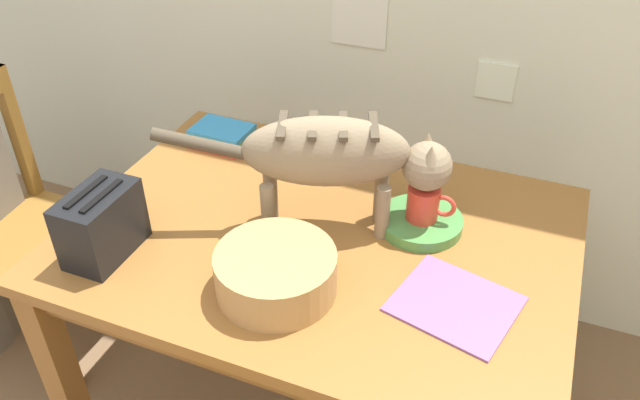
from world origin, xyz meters
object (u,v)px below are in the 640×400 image
(coffee_mug, at_px, (424,203))
(toaster, at_px, (101,224))
(book_stack, at_px, (221,136))
(magazine, at_px, (455,304))
(wicker_basket, at_px, (274,271))
(dining_table, at_px, (320,258))
(cat, at_px, (339,156))
(wooden_chair_far, at_px, (28,232))
(saucer_bowl, at_px, (421,222))

(coffee_mug, relative_size, toaster, 0.62)
(book_stack, bearing_deg, magazine, -27.41)
(coffee_mug, relative_size, wicker_basket, 0.45)
(wicker_basket, relative_size, toaster, 1.38)
(dining_table, distance_m, coffee_mug, 0.31)
(dining_table, xyz_separation_m, book_stack, (-0.45, 0.30, 0.11))
(cat, distance_m, coffee_mug, 0.25)
(book_stack, distance_m, wooden_chair_far, 0.72)
(cat, bearing_deg, wicker_basket, -31.00)
(book_stack, height_order, wicker_basket, wicker_basket)
(toaster, bearing_deg, book_stack, 89.88)
(wicker_basket, bearing_deg, dining_table, 85.81)
(dining_table, bearing_deg, wicker_basket, -94.19)
(saucer_bowl, bearing_deg, coffee_mug, -0.00)
(coffee_mug, relative_size, book_stack, 0.67)
(saucer_bowl, distance_m, coffee_mug, 0.06)
(saucer_bowl, height_order, toaster, toaster)
(cat, bearing_deg, dining_table, -59.33)
(wicker_basket, bearing_deg, magazine, 14.69)
(cat, height_order, saucer_bowl, cat)
(coffee_mug, height_order, toaster, toaster)
(saucer_bowl, height_order, magazine, saucer_bowl)
(wooden_chair_far, bearing_deg, cat, 95.55)
(saucer_bowl, height_order, wooden_chair_far, wooden_chair_far)
(magazine, relative_size, toaster, 1.27)
(wicker_basket, xyz_separation_m, wooden_chair_far, (-1.00, 0.20, -0.33))
(dining_table, relative_size, wooden_chair_far, 1.35)
(cat, distance_m, wicker_basket, 0.32)
(saucer_bowl, distance_m, wicker_basket, 0.43)
(wicker_basket, bearing_deg, cat, 79.63)
(cat, height_order, wooden_chair_far, cat)
(dining_table, height_order, magazine, magazine)
(magazine, bearing_deg, wicker_basket, -151.60)
(dining_table, bearing_deg, wooden_chair_far, -178.16)
(wooden_chair_far, bearing_deg, dining_table, 93.36)
(cat, relative_size, saucer_bowl, 3.19)
(cat, relative_size, wooden_chair_far, 0.73)
(book_stack, distance_m, toaster, 0.57)
(dining_table, xyz_separation_m, cat, (0.03, 0.04, 0.30))
(cat, relative_size, wicker_basket, 2.49)
(magazine, bearing_deg, toaster, -156.95)
(saucer_bowl, bearing_deg, dining_table, -153.41)
(saucer_bowl, xyz_separation_m, toaster, (-0.69, -0.38, 0.07))
(dining_table, relative_size, coffee_mug, 10.12)
(saucer_bowl, xyz_separation_m, coffee_mug, (0.00, -0.00, 0.06))
(saucer_bowl, relative_size, coffee_mug, 1.72)
(book_stack, bearing_deg, saucer_bowl, -15.01)
(saucer_bowl, relative_size, toaster, 1.07)
(book_stack, xyz_separation_m, toaster, (-0.00, -0.57, 0.06))
(dining_table, distance_m, book_stack, 0.55)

